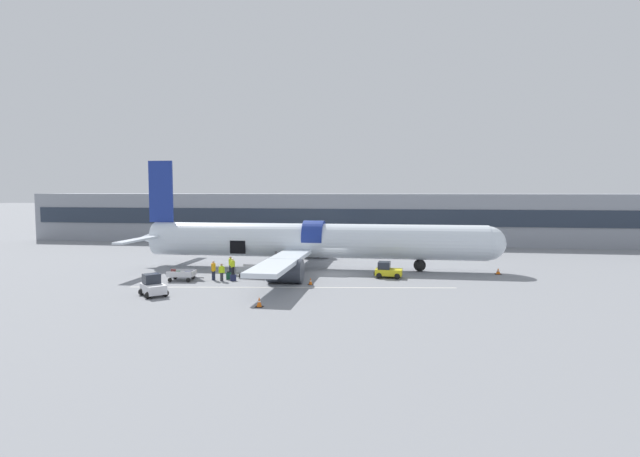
{
  "coord_description": "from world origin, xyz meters",
  "views": [
    {
      "loc": [
        6.18,
        -50.27,
        8.53
      ],
      "look_at": [
        -1.55,
        0.93,
        4.54
      ],
      "focal_mm": 28.0,
      "sensor_mm": 36.0,
      "label": 1
    }
  ],
  "objects_px": {
    "ground_crew_driver": "(231,264)",
    "ground_crew_marshal": "(233,266)",
    "ground_crew_loader_b": "(213,270)",
    "ground_crew_supervisor": "(278,265)",
    "baggage_cart_loading": "(256,271)",
    "ground_crew_loader_a": "(222,272)",
    "ground_crew_helper": "(296,267)",
    "suitcase_on_tarmac_spare": "(229,276)",
    "suitcase_on_tarmac_upright": "(233,278)",
    "airplane": "(309,241)",
    "baggage_tug_lead": "(153,287)",
    "baggage_cart_queued": "(182,275)",
    "baggage_tug_mid": "(387,271)"
  },
  "relations": [
    {
      "from": "ground_crew_driver",
      "to": "ground_crew_marshal",
      "type": "distance_m",
      "value": 1.04
    },
    {
      "from": "ground_crew_loader_b",
      "to": "ground_crew_driver",
      "type": "relative_size",
      "value": 1.07
    },
    {
      "from": "ground_crew_supervisor",
      "to": "baggage_cart_loading",
      "type": "bearing_deg",
      "value": -119.94
    },
    {
      "from": "ground_crew_loader_a",
      "to": "ground_crew_helper",
      "type": "distance_m",
      "value": 7.54
    },
    {
      "from": "ground_crew_supervisor",
      "to": "suitcase_on_tarmac_spare",
      "type": "bearing_deg",
      "value": -130.28
    },
    {
      "from": "ground_crew_helper",
      "to": "ground_crew_marshal",
      "type": "height_order",
      "value": "ground_crew_helper"
    },
    {
      "from": "ground_crew_supervisor",
      "to": "suitcase_on_tarmac_spare",
      "type": "relative_size",
      "value": 2.06
    },
    {
      "from": "suitcase_on_tarmac_upright",
      "to": "airplane",
      "type": "bearing_deg",
      "value": 54.85
    },
    {
      "from": "ground_crew_loader_a",
      "to": "suitcase_on_tarmac_upright",
      "type": "height_order",
      "value": "ground_crew_loader_a"
    },
    {
      "from": "ground_crew_loader_b",
      "to": "baggage_cart_loading",
      "type": "bearing_deg",
      "value": 32.15
    },
    {
      "from": "baggage_tug_lead",
      "to": "baggage_cart_queued",
      "type": "relative_size",
      "value": 0.81
    },
    {
      "from": "baggage_cart_loading",
      "to": "suitcase_on_tarmac_spare",
      "type": "relative_size",
      "value": 5.28
    },
    {
      "from": "ground_crew_loader_b",
      "to": "baggage_cart_queued",
      "type": "bearing_deg",
      "value": -165.38
    },
    {
      "from": "baggage_cart_queued",
      "to": "ground_crew_driver",
      "type": "distance_m",
      "value": 5.76
    },
    {
      "from": "baggage_tug_mid",
      "to": "ground_crew_loader_a",
      "type": "xyz_separation_m",
      "value": [
        -15.37,
        -4.24,
        0.21
      ]
    },
    {
      "from": "baggage_cart_queued",
      "to": "ground_crew_helper",
      "type": "distance_m",
      "value": 11.03
    },
    {
      "from": "airplane",
      "to": "ground_crew_loader_a",
      "type": "relative_size",
      "value": 24.36
    },
    {
      "from": "ground_crew_loader_a",
      "to": "baggage_tug_mid",
      "type": "bearing_deg",
      "value": 15.43
    },
    {
      "from": "ground_crew_driver",
      "to": "baggage_cart_queued",
      "type": "bearing_deg",
      "value": -123.09
    },
    {
      "from": "airplane",
      "to": "baggage_tug_mid",
      "type": "height_order",
      "value": "airplane"
    },
    {
      "from": "baggage_tug_mid",
      "to": "ground_crew_supervisor",
      "type": "height_order",
      "value": "ground_crew_supervisor"
    },
    {
      "from": "baggage_cart_queued",
      "to": "ground_crew_helper",
      "type": "height_order",
      "value": "ground_crew_helper"
    },
    {
      "from": "ground_crew_loader_b",
      "to": "ground_crew_marshal",
      "type": "height_order",
      "value": "ground_crew_loader_b"
    },
    {
      "from": "baggage_cart_queued",
      "to": "suitcase_on_tarmac_upright",
      "type": "relative_size",
      "value": 4.87
    },
    {
      "from": "baggage_cart_queued",
      "to": "ground_crew_loader_b",
      "type": "distance_m",
      "value": 2.96
    },
    {
      "from": "ground_crew_loader_a",
      "to": "ground_crew_marshal",
      "type": "xyz_separation_m",
      "value": [
        -0.12,
        3.62,
        -0.0
      ]
    },
    {
      "from": "suitcase_on_tarmac_spare",
      "to": "ground_crew_driver",
      "type": "bearing_deg",
      "value": 105.76
    },
    {
      "from": "ground_crew_loader_a",
      "to": "ground_crew_supervisor",
      "type": "bearing_deg",
      "value": 52.38
    },
    {
      "from": "ground_crew_loader_a",
      "to": "suitcase_on_tarmac_spare",
      "type": "xyz_separation_m",
      "value": [
        0.36,
        0.91,
        -0.53
      ]
    },
    {
      "from": "ground_crew_loader_a",
      "to": "baggage_cart_queued",
      "type": "bearing_deg",
      "value": -175.25
    },
    {
      "from": "baggage_cart_loading",
      "to": "baggage_cart_queued",
      "type": "bearing_deg",
      "value": -155.06
    },
    {
      "from": "baggage_cart_loading",
      "to": "baggage_tug_lead",
      "type": "bearing_deg",
      "value": -121.04
    },
    {
      "from": "ground_crew_loader_b",
      "to": "ground_crew_driver",
      "type": "distance_m",
      "value": 4.09
    },
    {
      "from": "baggage_tug_lead",
      "to": "suitcase_on_tarmac_upright",
      "type": "xyz_separation_m",
      "value": [
        4.28,
        7.35,
        -0.43
      ]
    },
    {
      "from": "baggage_cart_queued",
      "to": "ground_crew_driver",
      "type": "relative_size",
      "value": 1.98
    },
    {
      "from": "ground_crew_loader_a",
      "to": "baggage_tug_lead",
      "type": "bearing_deg",
      "value": -114.84
    },
    {
      "from": "baggage_cart_loading",
      "to": "ground_crew_loader_a",
      "type": "height_order",
      "value": "ground_crew_loader_a"
    },
    {
      "from": "suitcase_on_tarmac_spare",
      "to": "ground_crew_marshal",
      "type": "bearing_deg",
      "value": 99.95
    },
    {
      "from": "baggage_tug_lead",
      "to": "ground_crew_loader_a",
      "type": "bearing_deg",
      "value": 65.16
    },
    {
      "from": "ground_crew_helper",
      "to": "suitcase_on_tarmac_upright",
      "type": "height_order",
      "value": "ground_crew_helper"
    },
    {
      "from": "baggage_cart_loading",
      "to": "ground_crew_helper",
      "type": "bearing_deg",
      "value": 22.67
    },
    {
      "from": "baggage_cart_queued",
      "to": "suitcase_on_tarmac_spare",
      "type": "bearing_deg",
      "value": 16.45
    },
    {
      "from": "ground_crew_loader_a",
      "to": "ground_crew_supervisor",
      "type": "relative_size",
      "value": 1.02
    },
    {
      "from": "baggage_cart_loading",
      "to": "suitcase_on_tarmac_upright",
      "type": "distance_m",
      "value": 2.84
    },
    {
      "from": "ground_crew_supervisor",
      "to": "suitcase_on_tarmac_spare",
      "type": "xyz_separation_m",
      "value": [
        -3.8,
        -4.48,
        -0.51
      ]
    },
    {
      "from": "ground_crew_driver",
      "to": "ground_crew_helper",
      "type": "distance_m",
      "value": 6.93
    },
    {
      "from": "baggage_cart_loading",
      "to": "suitcase_on_tarmac_spare",
      "type": "bearing_deg",
      "value": -141.94
    },
    {
      "from": "baggage_cart_queued",
      "to": "ground_crew_supervisor",
      "type": "height_order",
      "value": "ground_crew_supervisor"
    },
    {
      "from": "airplane",
      "to": "baggage_cart_loading",
      "type": "relative_size",
      "value": 9.72
    },
    {
      "from": "baggage_tug_lead",
      "to": "baggage_cart_queued",
      "type": "xyz_separation_m",
      "value": [
        -0.52,
        6.75,
        -0.24
      ]
    }
  ]
}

